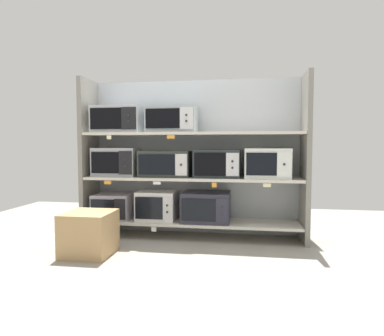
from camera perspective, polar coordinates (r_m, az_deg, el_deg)
name	(u,v)px	position (r m, az deg, el deg)	size (l,w,h in m)	color
ground	(174,269)	(3.00, -3.06, -16.55)	(6.38, 6.00, 0.02)	gray
back_panel	(195,157)	(4.05, 0.54, 1.84)	(2.58, 0.04, 1.79)	#9EA3A8
upright_left	(89,157)	(4.17, -16.82, 1.73)	(0.05, 0.46, 1.79)	gray
upright_right	(306,158)	(3.81, 18.45, 1.53)	(0.05, 0.46, 1.79)	gray
shelf_0	(192,222)	(3.90, 0.00, -9.00)	(2.38, 0.46, 0.03)	beige
microwave_0	(114,206)	(4.10, -12.85, -6.20)	(0.43, 0.41, 0.29)	#9F99A6
microwave_1	(157,205)	(3.94, -5.85, -6.23)	(0.44, 0.38, 0.33)	silver
microwave_2	(206,207)	(3.84, 2.39, -6.48)	(0.53, 0.43, 0.33)	#2B2936
price_tag_0	(109,227)	(3.92, -13.74, -9.63)	(0.07, 0.00, 0.04)	orange
price_tag_1	(154,229)	(3.76, -6.40, -10.17)	(0.05, 0.00, 0.05)	white
shelf_1	(192,178)	(3.82, 0.00, -1.72)	(2.38, 0.46, 0.03)	beige
microwave_3	(117,162)	(4.03, -12.48, 0.99)	(0.50, 0.36, 0.32)	#A2A4AC
microwave_4	(166,164)	(3.86, -4.42, 0.71)	(0.57, 0.37, 0.29)	#2D352E
microwave_5	(217,164)	(3.77, 4.23, 0.75)	(0.50, 0.35, 0.30)	#282F30
microwave_6	(267,163)	(3.76, 12.43, 0.79)	(0.48, 0.41, 0.32)	silver
price_tag_2	(108,183)	(3.84, -13.91, -2.37)	(0.08, 0.00, 0.04)	orange
price_tag_3	(157,183)	(3.67, -5.90, -2.52)	(0.08, 0.00, 0.03)	white
price_tag_4	(214,185)	(3.56, 3.75, -2.85)	(0.05, 0.00, 0.05)	orange
price_tag_5	(267,185)	(3.55, 12.43, -2.84)	(0.08, 0.00, 0.04)	beige
shelf_2	(192,134)	(3.80, 0.00, 5.74)	(2.38, 0.46, 0.03)	beige
microwave_7	(119,120)	(4.03, -12.19, 7.90)	(0.56, 0.38, 0.30)	#B2B7BD
microwave_8	(172,120)	(3.85, -3.38, 8.10)	(0.55, 0.35, 0.29)	#97A3A8
price_tag_6	(109,137)	(3.82, -13.71, 5.01)	(0.05, 0.00, 0.04)	beige
price_tag_7	(171,137)	(3.61, -3.56, 5.22)	(0.08, 0.00, 0.04)	orange
shipping_carton	(89,233)	(3.43, -16.81, -10.39)	(0.44, 0.44, 0.41)	tan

